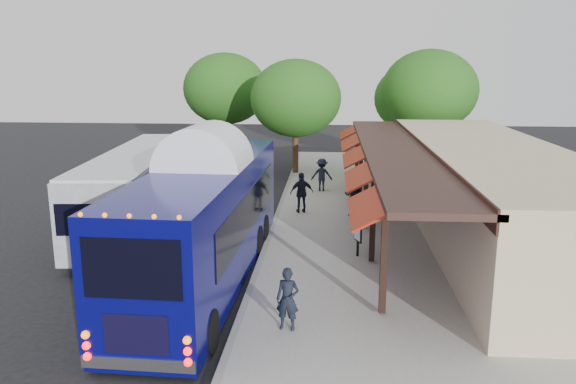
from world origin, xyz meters
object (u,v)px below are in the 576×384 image
(sign_board, at_px, (358,234))
(city_bus, at_px, (141,186))
(ped_a, at_px, (288,299))
(ped_d, at_px, (322,175))
(ped_c, at_px, (302,193))
(ped_b, at_px, (354,196))
(coach_bus, at_px, (206,215))

(sign_board, bearing_deg, city_bus, 136.05)
(ped_a, distance_m, ped_d, 15.82)
(ped_a, xyz_separation_m, ped_c, (-0.24, 11.35, 0.10))
(ped_d, height_order, sign_board, ped_d)
(ped_a, bearing_deg, ped_c, 100.98)
(ped_b, xyz_separation_m, ped_d, (-1.48, 4.90, -0.05))
(ped_d, bearing_deg, sign_board, 99.26)
(city_bus, distance_m, sign_board, 9.45)
(coach_bus, xyz_separation_m, ped_b, (4.85, 7.30, -1.04))
(coach_bus, xyz_separation_m, ped_d, (3.37, 12.20, -1.09))
(ped_c, relative_size, sign_board, 1.56)
(coach_bus, relative_size, city_bus, 1.02)
(city_bus, bearing_deg, coach_bus, -58.77)
(ped_a, bearing_deg, sign_board, 80.35)
(ped_b, height_order, ped_c, ped_c)
(ped_b, bearing_deg, city_bus, 33.62)
(coach_bus, xyz_separation_m, city_bus, (-3.96, 5.50, -0.34))
(sign_board, bearing_deg, ped_d, 75.60)
(ped_a, height_order, ped_c, ped_c)
(coach_bus, xyz_separation_m, ped_a, (2.80, -3.62, -1.14))
(ped_c, xyz_separation_m, sign_board, (2.23, -5.71, -0.12))
(ped_d, distance_m, sign_board, 10.26)
(ped_b, relative_size, ped_d, 1.06)
(ped_b, xyz_separation_m, ped_c, (-2.29, 0.44, 0.00))
(ped_d, bearing_deg, coach_bus, 75.85)
(coach_bus, relative_size, ped_a, 7.65)
(ped_b, height_order, ped_d, ped_b)
(city_bus, height_order, sign_board, city_bus)
(ped_c, bearing_deg, coach_bus, 56.26)
(ped_c, xyz_separation_m, ped_d, (0.81, 4.46, -0.05))
(city_bus, relative_size, ped_a, 7.48)
(coach_bus, relative_size, ped_d, 7.18)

